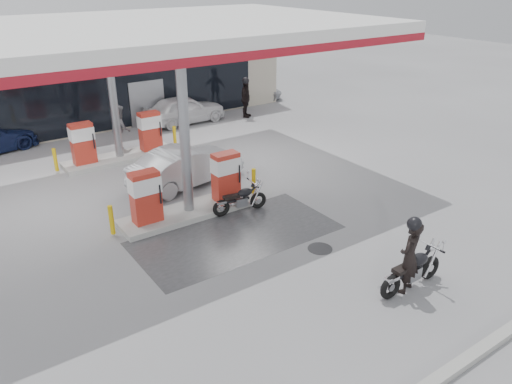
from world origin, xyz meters
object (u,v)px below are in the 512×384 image
Objects in this scene: biker_main at (410,257)px; hatchback_silver at (186,166)px; pump_island_near at (188,194)px; sedan_white at (184,109)px; main_motorcycle at (412,271)px; pump_island_far at (118,143)px; parked_car_right at (250,91)px; attendant at (121,128)px; parked_motorcycle at (241,200)px; biker_walking at (246,99)px.

biker_main is 0.44× the size of hatchback_silver.
pump_island_near is 1.24× the size of sedan_white.
biker_main is 8.96m from hatchback_silver.
hatchback_silver is at bearing 99.53° from main_motorcycle.
main_motorcycle is (2.59, -6.66, -0.23)m from pump_island_near.
pump_island_near is at bearing -90.00° from pump_island_far.
main_motorcycle is at bearing -68.74° from pump_island_near.
pump_island_near is 15.07m from parked_car_right.
sedan_white is at bearing 133.55° from parked_car_right.
attendant is (-4.13, -2.20, 0.29)m from sedan_white.
parked_motorcycle is at bearing 161.16° from sedan_white.
hatchback_silver is at bearing 105.27° from parked_motorcycle.
biker_main is at bearing -79.29° from pump_island_far.
parked_motorcycle is 14.80m from parked_car_right.
sedan_white is 0.97× the size of hatchback_silver.
attendant is at bearing 105.45° from parked_motorcycle.
attendant is (-0.94, 7.80, 0.57)m from parked_motorcycle.
attendant is (-2.08, 13.66, 0.52)m from main_motorcycle.
sedan_white is 2.12× the size of biker_walking.
main_motorcycle is at bearing 179.44° from hatchback_silver.
parked_motorcycle is 0.95× the size of biker_walking.
pump_island_near is at bearing -171.59° from attendant.
hatchback_silver is at bearing -160.50° from attendant.
parked_motorcycle is (-0.95, 5.86, -0.51)m from biker_main.
hatchback_silver is (-1.50, 8.86, 0.23)m from main_motorcycle.
main_motorcycle is 0.49× the size of hatchback_silver.
biker_main is 0.95× the size of attendant.
pump_island_far is at bearing 101.49° from main_motorcycle.
pump_island_far is at bearing 90.00° from pump_island_near.
attendant reaches higher than parked_motorcycle.
pump_island_far is 1.35× the size of parked_car_right.
parked_motorcycle is 11.14m from biker_walking.
biker_main is (2.39, -6.66, 0.23)m from pump_island_near.
attendant is 10.42m from parked_car_right.
parked_motorcycle is at bearing 167.08° from parked_car_right.
biker_main reaches higher than main_motorcycle.
pump_island_near is 2.74× the size of biker_main.
pump_island_far is 8.13m from biker_walking.
attendant reaches higher than biker_walking.
parked_motorcycle is (1.44, -6.80, -0.29)m from pump_island_far.
biker_main is at bearing -178.83° from main_motorcycle.
biker_walking is (6.33, 9.16, 0.55)m from parked_motorcycle.
attendant is at bearing -100.34° from biker_main.
main_motorcycle is 0.50m from biker_main.
attendant reaches higher than pump_island_far.
biker_main is at bearing -72.18° from parked_motorcycle.
biker_walking reaches higher than biker_main.
parked_car_right is at bearing 13.70° from biker_walking.
biker_walking is (5.18, 15.01, 0.50)m from main_motorcycle.
pump_island_far is 2.46× the size of main_motorcycle.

